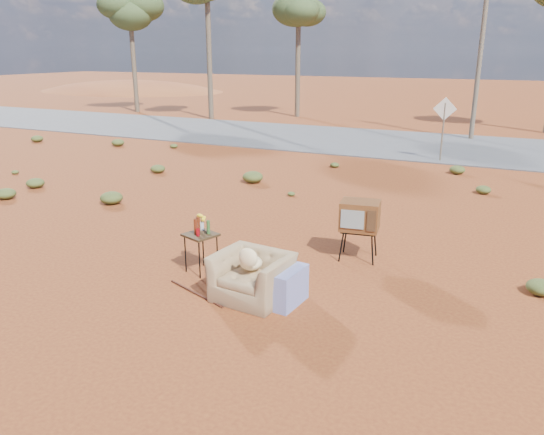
% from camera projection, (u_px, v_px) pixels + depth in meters
% --- Properties ---
extents(ground, '(140.00, 140.00, 0.00)m').
position_uv_depth(ground, '(236.00, 287.00, 8.65)').
color(ground, brown).
rests_on(ground, ground).
extents(highway, '(140.00, 7.00, 0.04)m').
position_uv_depth(highway, '(413.00, 144.00, 21.60)').
color(highway, '#565659').
rests_on(highway, ground).
extents(dirt_mound, '(26.00, 18.00, 2.00)m').
position_uv_depth(dirt_mound, '(131.00, 91.00, 50.12)').
color(dirt_mound, '#9D5326').
rests_on(dirt_mound, ground).
extents(armchair, '(1.37, 0.85, 0.97)m').
position_uv_depth(armchair, '(258.00, 272.00, 8.10)').
color(armchair, '#937550').
rests_on(armchair, ground).
extents(tv_unit, '(0.76, 0.64, 1.10)m').
position_uv_depth(tv_unit, '(360.00, 216.00, 9.58)').
color(tv_unit, black).
rests_on(tv_unit, ground).
extents(side_table, '(0.62, 0.62, 0.99)m').
position_uv_depth(side_table, '(201.00, 232.00, 9.07)').
color(side_table, '#362613').
rests_on(side_table, ground).
extents(rusty_bar, '(1.26, 0.50, 0.04)m').
position_uv_depth(rusty_bar, '(196.00, 293.00, 8.38)').
color(rusty_bar, '#4E1D14').
rests_on(rusty_bar, ground).
extents(road_sign, '(0.78, 0.06, 2.19)m').
position_uv_depth(road_sign, '(444.00, 118.00, 17.96)').
color(road_sign, brown).
rests_on(road_sign, ground).
extents(eucalyptus_far_left, '(3.20, 3.20, 7.10)m').
position_uv_depth(eucalyptus_far_left, '(130.00, 10.00, 31.40)').
color(eucalyptus_far_left, brown).
rests_on(eucalyptus_far_left, ground).
extents(eucalyptus_near_left, '(3.20, 3.20, 6.60)m').
position_uv_depth(eucalyptus_near_left, '(298.00, 17.00, 29.24)').
color(eucalyptus_near_left, brown).
rests_on(eucalyptus_near_left, ground).
extents(utility_pole_center, '(1.40, 0.20, 8.00)m').
position_uv_depth(utility_pole_center, '(482.00, 39.00, 21.71)').
color(utility_pole_center, brown).
rests_on(utility_pole_center, ground).
extents(scrub_patch, '(17.49, 8.07, 0.33)m').
position_uv_depth(scrub_patch, '(294.00, 205.00, 12.75)').
color(scrub_patch, '#4A5726').
rests_on(scrub_patch, ground).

